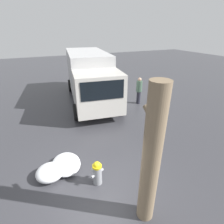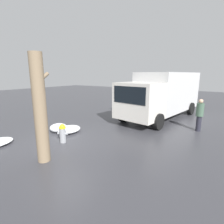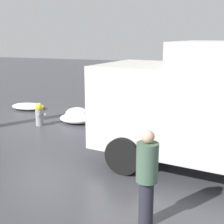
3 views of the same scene
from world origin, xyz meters
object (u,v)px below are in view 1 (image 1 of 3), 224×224
Objects in this scene: fire_hydrant at (97,172)px; delivery_truck at (89,75)px; tree_trunk at (151,160)px; pedestrian at (139,90)px.

delivery_truck is at bearing -38.73° from fire_hydrant.
delivery_truck is (7.11, -2.04, 1.25)m from fire_hydrant.
tree_trunk is 0.47× the size of delivery_truck.
tree_trunk reaches higher than delivery_truck.
fire_hydrant is at bearing -40.31° from pedestrian.
fire_hydrant is at bearing 27.81° from tree_trunk.
fire_hydrant is 0.11× the size of delivery_truck.
fire_hydrant is 6.98m from pedestrian.
tree_trunk is 2.13× the size of pedestrian.
tree_trunk is at bearing 89.94° from delivery_truck.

